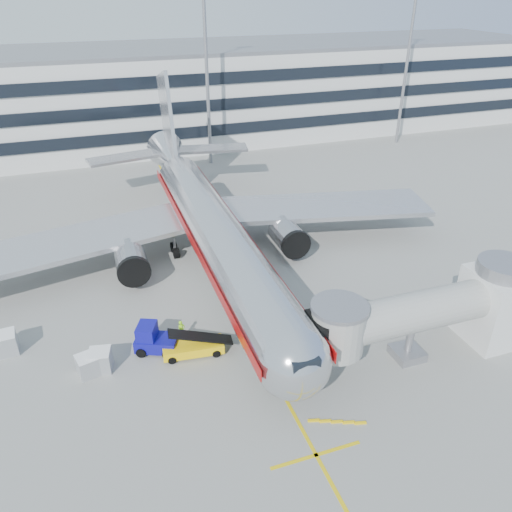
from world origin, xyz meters
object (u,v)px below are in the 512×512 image
object	(u,v)px
belt_loader	(193,347)
cargo_container_right	(88,365)
cargo_container_left	(6,343)
cargo_container_front	(101,360)
main_jet	(208,223)
baggage_tug	(154,339)
ramp_worker	(182,330)

from	to	relation	value
belt_loader	cargo_container_right	xyz separation A→B (m)	(-7.75, 0.32, 0.13)
belt_loader	cargo_container_left	world-z (taller)	belt_loader
belt_loader	cargo_container_front	xyz separation A→B (m)	(-6.86, 0.55, 0.17)
cargo_container_left	cargo_container_right	xyz separation A→B (m)	(5.90, -4.61, -0.08)
cargo_container_left	cargo_container_right	bearing A→B (deg)	-37.97
main_jet	cargo_container_right	xyz separation A→B (m)	(-12.72, -13.64, -3.44)
belt_loader	baggage_tug	bearing A→B (deg)	152.87
baggage_tug	ramp_worker	world-z (taller)	baggage_tug
main_jet	baggage_tug	xyz separation A→B (m)	(-7.74, -12.55, -3.20)
cargo_container_left	ramp_worker	world-z (taller)	cargo_container_left
baggage_tug	cargo_container_front	world-z (taller)	baggage_tug
ramp_worker	cargo_container_right	bearing A→B (deg)	169.85
main_jet	belt_loader	world-z (taller)	main_jet
baggage_tug	ramp_worker	distance (m)	2.42
belt_loader	ramp_worker	bearing A→B (deg)	102.07
cargo_container_front	cargo_container_left	bearing A→B (deg)	147.17
cargo_container_left	ramp_worker	xyz separation A→B (m)	(13.20, -2.82, -0.02)
main_jet	cargo_container_front	size ratio (longest dim) A/B	27.83
cargo_container_left	cargo_container_front	size ratio (longest dim) A/B	0.98
baggage_tug	ramp_worker	bearing A→B (deg)	16.57
main_jet	ramp_worker	size ratio (longest dim) A/B	29.60
main_jet	belt_loader	distance (m)	15.25
cargo_container_front	ramp_worker	xyz separation A→B (m)	(6.41, 1.56, 0.03)
main_jet	ramp_worker	world-z (taller)	main_jet
belt_loader	baggage_tug	distance (m)	3.13
cargo_container_left	cargo_container_front	xyz separation A→B (m)	(6.79, -4.38, -0.05)
main_jet	cargo_container_front	bearing A→B (deg)	-131.38
baggage_tug	cargo_container_left	bearing A→B (deg)	162.12
baggage_tug	cargo_container_right	distance (m)	5.11
belt_loader	main_jet	bearing A→B (deg)	70.42
cargo_container_left	ramp_worker	bearing A→B (deg)	-12.07
main_jet	belt_loader	bearing A→B (deg)	-109.58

